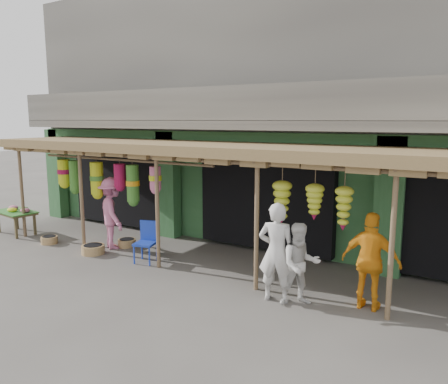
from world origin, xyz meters
The scene contains 12 objects.
ground centered at (0.00, 0.00, 0.00)m, with size 80.00×80.00×0.00m, color #514C47.
building centered at (0.00, 4.87, 3.37)m, with size 16.40×6.80×7.00m.
awning centered at (-0.14, 0.81, 2.58)m, with size 14.00×2.70×2.79m.
flower_table centered at (-6.98, -0.11, 0.64)m, with size 1.41×0.94×0.79m.
blue_chair centered at (-2.01, -0.01, 0.54)m, with size 0.56×0.57×0.96m.
basket_left centered at (-3.29, 0.62, 0.10)m, with size 0.48×0.48×0.20m, color olive.
basket_mid centered at (-3.56, -0.30, 0.11)m, with size 0.57×0.57×0.22m, color olive.
basket_right centered at (-5.28, -0.29, 0.10)m, with size 0.44×0.44×0.20m, color #A5774D.
person_front centered at (1.56, -0.47, 0.93)m, with size 0.68×0.44×1.86m, color beige.
person_right centered at (2.00, -0.40, 0.76)m, with size 0.74×0.57×1.51m, color silver.
person_vendor centered at (3.13, 0.06, 0.88)m, with size 1.03×0.43×1.75m, color orange.
person_shopper centered at (-3.50, 0.35, 0.93)m, with size 1.21×0.69×1.87m, color #CA6B90.
Camera 1 is at (4.81, -7.52, 3.33)m, focal length 35.00 mm.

